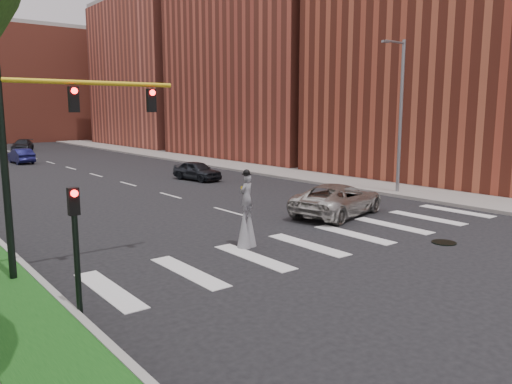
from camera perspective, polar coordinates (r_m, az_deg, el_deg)
name	(u,v)px	position (r m, az deg, el deg)	size (l,w,h in m)	color
ground_plane	(351,245)	(19.12, 10.79, -5.97)	(160.00, 160.00, 0.00)	black
sidewalk_right	(234,165)	(45.80, -2.56, 3.16)	(5.00, 90.00, 0.18)	gray
manhole	(444,243)	(20.35, 20.69, -5.43)	(0.90, 0.90, 0.04)	black
building_near	(473,27)	(41.63, 23.57, 16.87)	(16.00, 20.00, 22.00)	brown
building_mid	(278,44)	(55.79, 2.52, 16.52)	(16.00, 22.00, 24.00)	#98412F
building_far	(170,76)	(75.38, -9.77, 12.98)	(16.00, 22.00, 20.00)	#B95744
building_backdrop	(12,86)	(92.33, -26.09, 10.87)	(26.00, 14.00, 18.00)	#98412F
streetlight	(400,112)	(30.74, 16.12, 8.78)	(2.05, 0.20, 9.00)	slate
traffic_signal	(49,140)	(15.65, -22.61, 5.55)	(5.30, 0.23, 6.20)	black
secondary_signal	(76,241)	(12.49, -19.89, -5.32)	(0.25, 0.21, 3.23)	black
stilt_performer	(247,218)	(18.28, -1.07, -2.95)	(0.83, 0.59, 2.89)	#332114
suv_crossing	(338,199)	(24.22, 9.36, -0.84)	(2.56, 5.55, 1.54)	#B4B1AA
car_near	(197,171)	(36.24, -6.75, 2.44)	(1.64, 4.06, 1.38)	black
car_mid	(21,156)	(52.71, -25.27, 3.75)	(1.48, 4.25, 1.40)	#15164A
car_far	(23,145)	(68.85, -25.12, 4.86)	(1.96, 4.82, 1.40)	black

